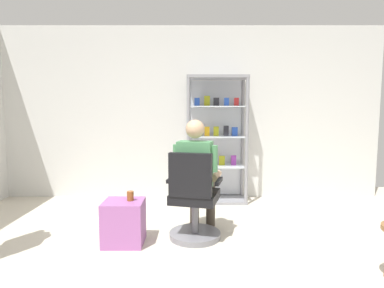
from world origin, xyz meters
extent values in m
cube|color=silver|center=(0.00, 3.00, 1.35)|extent=(6.00, 0.10, 2.70)
cylinder|color=gray|center=(-0.02, 2.50, 0.95)|extent=(0.05, 0.05, 1.90)
cylinder|color=gray|center=(0.82, 2.50, 0.95)|extent=(0.05, 0.05, 1.90)
cylinder|color=gray|center=(-0.02, 2.90, 0.95)|extent=(0.05, 0.05, 1.90)
cylinder|color=gray|center=(0.82, 2.90, 0.95)|extent=(0.05, 0.05, 1.90)
cube|color=gray|center=(0.40, 2.70, 1.88)|extent=(0.90, 0.45, 0.04)
cube|color=gray|center=(0.40, 2.70, 0.02)|extent=(0.90, 0.45, 0.04)
cube|color=silver|center=(0.40, 2.92, 0.95)|extent=(0.84, 0.02, 1.80)
cube|color=silver|center=(0.40, 2.70, 0.55)|extent=(0.82, 0.39, 0.02)
cube|color=#999919|center=(0.14, 2.68, 0.62)|extent=(0.08, 0.04, 0.12)
cube|color=red|center=(0.31, 2.72, 0.62)|extent=(0.08, 0.04, 0.12)
cube|color=#999919|center=(0.49, 2.73, 0.63)|extent=(0.09, 0.06, 0.14)
cube|color=purple|center=(0.66, 2.72, 0.63)|extent=(0.08, 0.05, 0.15)
cube|color=silver|center=(0.40, 2.70, 1.00)|extent=(0.82, 0.39, 0.02)
cube|color=red|center=(0.10, 2.72, 1.08)|extent=(0.07, 0.04, 0.14)
cube|color=gold|center=(0.26, 2.74, 1.08)|extent=(0.08, 0.03, 0.14)
cube|color=#999919|center=(0.39, 2.72, 1.08)|extent=(0.08, 0.04, 0.14)
cube|color=black|center=(0.54, 2.69, 1.09)|extent=(0.07, 0.05, 0.16)
cube|color=#264CB2|center=(0.68, 2.75, 1.07)|extent=(0.09, 0.05, 0.13)
cube|color=silver|center=(0.40, 2.70, 1.45)|extent=(0.82, 0.39, 0.02)
cube|color=#264CB2|center=(0.10, 2.71, 1.52)|extent=(0.08, 0.05, 0.12)
cube|color=#999919|center=(0.25, 2.75, 1.53)|extent=(0.09, 0.03, 0.15)
cube|color=black|center=(0.39, 2.70, 1.52)|extent=(0.08, 0.04, 0.12)
cube|color=#264CB2|center=(0.54, 2.68, 1.52)|extent=(0.07, 0.04, 0.12)
cube|color=red|center=(0.70, 2.73, 1.52)|extent=(0.08, 0.05, 0.12)
cylinder|color=slate|center=(0.06, 1.28, 0.03)|extent=(0.56, 0.56, 0.06)
cylinder|color=slate|center=(0.06, 1.28, 0.24)|extent=(0.07, 0.07, 0.41)
cube|color=black|center=(0.06, 1.28, 0.46)|extent=(0.58, 0.58, 0.10)
cube|color=black|center=(0.01, 1.08, 0.73)|extent=(0.45, 0.18, 0.45)
cube|color=black|center=(0.31, 1.22, 0.64)|extent=(0.11, 0.30, 0.04)
cube|color=black|center=(-0.19, 1.35, 0.64)|extent=(0.11, 0.30, 0.04)
cylinder|color=#3F382D|center=(0.20, 1.45, 0.56)|extent=(0.23, 0.42, 0.14)
cylinder|color=#3F382D|center=(0.25, 1.65, 0.28)|extent=(0.11, 0.11, 0.56)
cylinder|color=#3F382D|center=(0.01, 1.50, 0.56)|extent=(0.23, 0.42, 0.14)
cylinder|color=#3F382D|center=(0.06, 1.70, 0.28)|extent=(0.11, 0.11, 0.56)
cube|color=#4C8C59|center=(0.06, 1.28, 0.81)|extent=(0.40, 0.30, 0.50)
sphere|color=tan|center=(0.06, 1.28, 1.19)|extent=(0.20, 0.20, 0.20)
cylinder|color=#4C8C59|center=(0.25, 1.24, 0.88)|extent=(0.09, 0.09, 0.28)
cylinder|color=tan|center=(0.30, 1.41, 0.66)|extent=(0.15, 0.31, 0.08)
cylinder|color=#4C8C59|center=(-0.13, 1.33, 0.88)|extent=(0.09, 0.09, 0.28)
cylinder|color=tan|center=(-0.09, 1.51, 0.66)|extent=(0.15, 0.31, 0.08)
cube|color=#9E599E|center=(-0.68, 1.13, 0.23)|extent=(0.41, 0.37, 0.45)
cylinder|color=brown|center=(-0.61, 1.15, 0.50)|extent=(0.07, 0.07, 0.10)
camera|label=1|loc=(0.03, -2.03, 1.37)|focal=29.33mm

